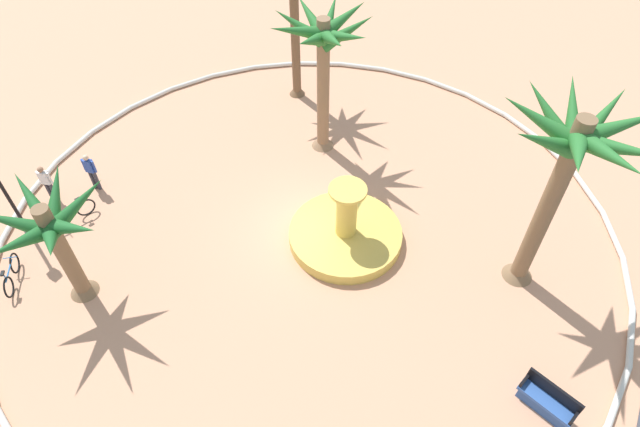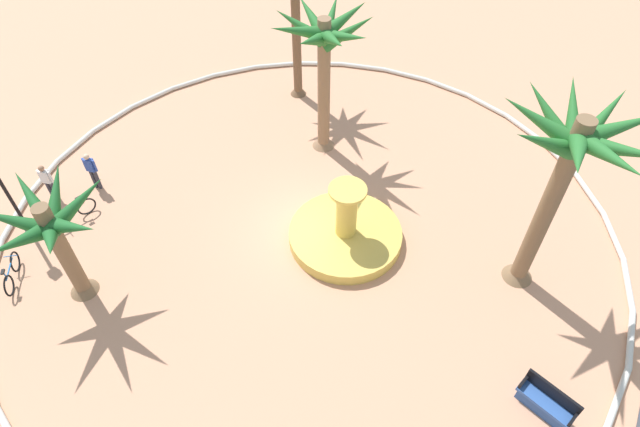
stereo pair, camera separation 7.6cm
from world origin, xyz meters
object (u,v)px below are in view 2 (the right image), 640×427
palm_tree_by_curb (52,230)px  palm_tree_mid_plaza (569,161)px  bicycle_by_lamppost (74,213)px  person_cyclist_helmet (92,169)px  bench_north (545,403)px  palm_tree_near_fountain (325,48)px  bicycle_red_frame (12,273)px  person_cyclist_photo (47,181)px  fountain (345,233)px  lamppost (4,188)px

palm_tree_by_curb → palm_tree_mid_plaza: 14.67m
bicycle_by_lamppost → person_cyclist_helmet: size_ratio=0.98×
palm_tree_by_curb → bench_north: size_ratio=2.55×
palm_tree_near_fountain → palm_tree_mid_plaza: (2.61, 9.09, 0.60)m
palm_tree_mid_plaza → bicycle_red_frame: (8.70, -14.55, -4.82)m
person_cyclist_helmet → bicycle_red_frame: bearing=11.2°
palm_tree_by_curb → person_cyclist_photo: palm_tree_by_curb is taller
palm_tree_near_fountain → bicycle_by_lamppost: palm_tree_near_fountain is taller
palm_tree_by_curb → bench_north: (-3.63, 14.17, -2.72)m
palm_tree_near_fountain → bench_north: bearing=58.4°
fountain → person_cyclist_helmet: size_ratio=2.37×
fountain → lamppost: (5.54, -9.93, 2.01)m
palm_tree_mid_plaza → lamppost: (7.06, -15.75, -2.84)m
fountain → bench_north: fountain is taller
palm_tree_near_fountain → lamppost: palm_tree_near_fountain is taller
palm_tree_mid_plaza → bench_north: bearing=24.9°
person_cyclist_photo → person_cyclist_helmet: bearing=141.4°
palm_tree_mid_plaza → bicycle_red_frame: bearing=-59.1°
lamppost → person_cyclist_photo: (-1.74, -0.72, -1.44)m
palm_tree_near_fountain → bicycle_red_frame: size_ratio=4.46×
lamppost → bicycle_by_lamppost: bearing=147.1°
bicycle_by_lamppost → palm_tree_by_curb: bearing=51.6°
palm_tree_by_curb → person_cyclist_helmet: bearing=-139.2°
bicycle_red_frame → person_cyclist_helmet: size_ratio=0.79×
bicycle_red_frame → bicycle_by_lamppost: same height
bicycle_red_frame → bicycle_by_lamppost: size_ratio=0.81×
fountain → person_cyclist_photo: size_ratio=2.45×
bench_north → lamppost: size_ratio=0.42×
bicycle_red_frame → person_cyclist_helmet: (-4.64, -0.92, 0.57)m
bench_north → person_cyclist_photo: size_ratio=1.02×
palm_tree_by_curb → lamppost: palm_tree_by_curb is taller
bicycle_red_frame → person_cyclist_photo: person_cyclist_photo is taller
lamppost → bicycle_by_lamppost: (-1.35, 0.87, -1.98)m
bicycle_red_frame → palm_tree_by_curb: bearing=110.9°
fountain → palm_tree_by_curb: (6.29, -6.41, 2.72)m
bicycle_red_frame → person_cyclist_photo: size_ratio=0.82×
palm_tree_near_fountain → bicycle_by_lamppost: bearing=-34.8°
palm_tree_by_curb → palm_tree_mid_plaza: size_ratio=0.62×
person_cyclist_helmet → person_cyclist_photo: size_ratio=1.03×
bicycle_by_lamppost → palm_tree_near_fountain: bearing=145.2°
palm_tree_mid_plaza → person_cyclist_photo: 17.83m
palm_tree_by_curb → lamppost: size_ratio=1.06×
palm_tree_near_fountain → bicycle_by_lamppost: size_ratio=3.60×
lamppost → person_cyclist_photo: size_ratio=2.45×
person_cyclist_photo → fountain: bearing=109.6°
palm_tree_mid_plaza → lamppost: bearing=-65.9°
bicycle_by_lamppost → person_cyclist_helmet: (-1.65, -0.59, 0.57)m
palm_tree_mid_plaza → person_cyclist_helmet: (4.06, -15.47, -4.25)m
fountain → palm_tree_mid_plaza: size_ratio=0.59×
palm_tree_by_curb → fountain: bearing=134.4°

